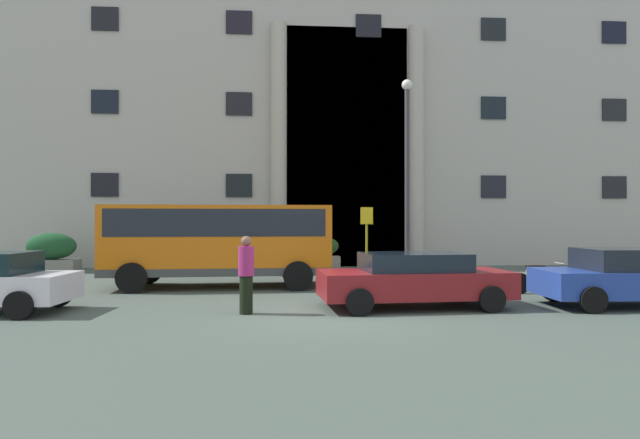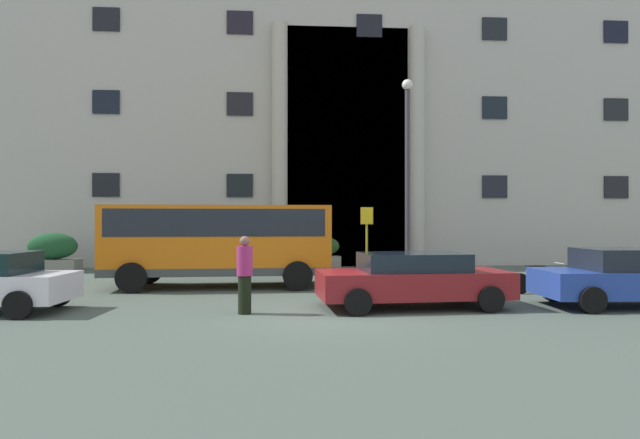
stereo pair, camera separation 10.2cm
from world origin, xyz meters
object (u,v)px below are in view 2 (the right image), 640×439
hedge_planter_entrance_right (321,254)px  hedge_planter_far_west (53,253)px  scooter_by_planter (540,278)px  orange_minibus (219,238)px  pedestrian_woman_with_bag (245,274)px  parked_estate_mid (413,279)px  hedge_planter_far_east (154,256)px  parked_sedan_second (634,277)px  lamppost_plaza_centre (407,162)px  bus_stop_sign (367,235)px

hedge_planter_entrance_right → hedge_planter_far_west: bearing=-179.9°
hedge_planter_entrance_right → scooter_by_planter: 9.61m
orange_minibus → pedestrian_woman_with_bag: size_ratio=4.00×
parked_estate_mid → scooter_by_planter: (4.31, 2.25, -0.25)m
hedge_planter_far_west → parked_estate_mid: (12.61, -9.84, -0.09)m
parked_estate_mid → hedge_planter_entrance_right: bearing=95.1°
hedge_planter_entrance_right → hedge_planter_far_east: size_ratio=0.92×
hedge_planter_entrance_right → parked_sedan_second: 12.29m
hedge_planter_far_east → lamppost_plaza_centre: size_ratio=0.24×
parked_sedan_second → orange_minibus: bearing=158.0°
hedge_planter_far_west → lamppost_plaza_centre: lamppost_plaza_centre is taller
scooter_by_planter → hedge_planter_entrance_right: bearing=127.4°
orange_minibus → scooter_by_planter: bearing=-15.7°
pedestrian_woman_with_bag → orange_minibus: bearing=116.5°
bus_stop_sign → hedge_planter_far_east: size_ratio=1.43×
hedge_planter_entrance_right → parked_sedan_second: bearing=-55.2°
bus_stop_sign → hedge_planter_far_east: bus_stop_sign is taller
orange_minibus → bus_stop_sign: size_ratio=2.71×
bus_stop_sign → pedestrian_woman_with_bag: size_ratio=1.47×
bus_stop_sign → parked_sedan_second: 8.47m
hedge_planter_entrance_right → lamppost_plaza_centre: (3.07, -2.87, 3.63)m
orange_minibus → hedge_planter_far_east: (-3.34, 5.33, -0.91)m
orange_minibus → parked_sedan_second: orange_minibus is taller
parked_estate_mid → parked_sedan_second: 5.46m
orange_minibus → bus_stop_sign: 5.23m
scooter_by_planter → parked_estate_mid: bearing=-152.6°
bus_stop_sign → lamppost_plaza_centre: lamppost_plaza_centre is taller
scooter_by_planter → hedge_planter_far_east: bearing=149.2°
hedge_planter_far_east → pedestrian_woman_with_bag: bearing=-66.6°
scooter_by_planter → lamppost_plaza_centre: lamppost_plaza_centre is taller
orange_minibus → hedge_planter_far_east: orange_minibus is taller
hedge_planter_entrance_right → lamppost_plaza_centre: 5.56m
bus_stop_sign → hedge_planter_far_west: size_ratio=1.24×
hedge_planter_far_east → parked_sedan_second: (13.98, -10.05, 0.08)m
bus_stop_sign → parked_sedan_second: size_ratio=0.56×
bus_stop_sign → scooter_by_planter: (4.49, -3.78, -1.16)m
parked_sedan_second → hedge_planter_far_east: bearing=146.2°
hedge_planter_entrance_right → hedge_planter_far_west: (-11.05, -0.02, 0.08)m
hedge_planter_far_east → parked_sedan_second: 17.22m
orange_minibus → pedestrian_woman_with_bag: (1.17, -5.08, -0.67)m
parked_sedan_second → lamppost_plaza_centre: (-3.95, 7.22, 3.61)m
parked_estate_mid → hedge_planter_far_east: bearing=127.1°
hedge_planter_entrance_right → hedge_planter_far_west: size_ratio=0.80×
parked_estate_mid → parked_sedan_second: bearing=-6.2°
hedge_planter_far_east → orange_minibus: bearing=-57.9°
hedge_planter_far_west → pedestrian_woman_with_bag: 13.52m
bus_stop_sign → parked_estate_mid: 6.10m
orange_minibus → hedge_planter_entrance_right: bearing=53.6°
hedge_planter_far_west → lamppost_plaza_centre: bearing=-11.4°
hedge_planter_entrance_right → parked_estate_mid: 9.99m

